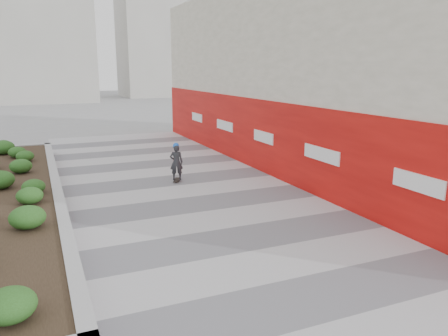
# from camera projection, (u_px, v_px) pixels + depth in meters

# --- Properties ---
(ground) EXTENTS (160.00, 160.00, 0.00)m
(ground) POSITION_uv_depth(u_px,v_px,m) (277.00, 267.00, 9.55)
(ground) COLOR gray
(ground) RESTS_ON ground
(walkway) EXTENTS (8.00, 36.00, 0.01)m
(walkway) POSITION_uv_depth(u_px,v_px,m) (223.00, 224.00, 12.23)
(walkway) COLOR #A8A8AD
(walkway) RESTS_ON ground
(building) EXTENTS (6.04, 24.08, 8.00)m
(building) POSITION_uv_depth(u_px,v_px,m) (314.00, 75.00, 19.39)
(building) COLOR beige
(building) RESTS_ON ground
(planter) EXTENTS (3.00, 18.00, 0.90)m
(planter) POSITION_uv_depth(u_px,v_px,m) (11.00, 194.00, 13.60)
(planter) COLOR #9E9EA0
(planter) RESTS_ON ground
(distant_bldg_north_l) EXTENTS (16.00, 12.00, 20.00)m
(distant_bldg_north_l) POSITION_uv_depth(u_px,v_px,m) (23.00, 21.00, 54.61)
(distant_bldg_north_l) COLOR #ADAAA3
(distant_bldg_north_l) RESTS_ON ground
(distant_bldg_north_r) EXTENTS (14.00, 10.00, 24.00)m
(distant_bldg_north_r) POSITION_uv_depth(u_px,v_px,m) (166.00, 16.00, 66.35)
(distant_bldg_north_r) COLOR #ADAAA3
(distant_bldg_north_r) RESTS_ON ground
(manhole_cover) EXTENTS (0.44, 0.44, 0.01)m
(manhole_cover) POSITION_uv_depth(u_px,v_px,m) (239.00, 221.00, 12.43)
(manhole_cover) COLOR #595654
(manhole_cover) RESTS_ON ground
(skateboarder) EXTENTS (0.57, 0.74, 1.51)m
(skateboarder) POSITION_uv_depth(u_px,v_px,m) (176.00, 162.00, 16.61)
(skateboarder) COLOR beige
(skateboarder) RESTS_ON ground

